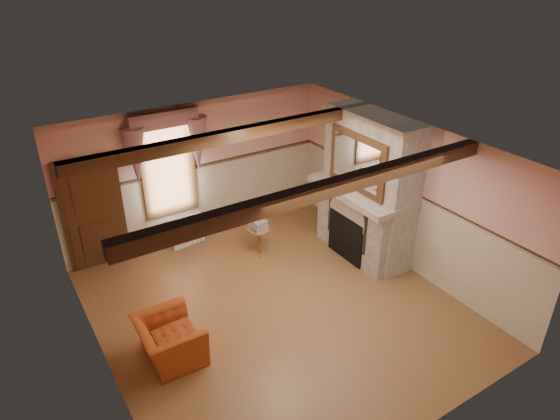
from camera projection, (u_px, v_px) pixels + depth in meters
floor at (277, 308)px, 8.37m from camera, size 5.50×6.00×0.01m
ceiling at (276, 152)px, 7.06m from camera, size 5.50×6.00×0.01m
wall_back at (197, 171)px, 9.95m from camera, size 5.50×0.02×2.80m
wall_front at (421, 355)px, 5.48m from camera, size 5.50×0.02×2.80m
wall_left at (96, 295)px, 6.41m from camera, size 0.02×6.00×2.80m
wall_right at (405, 194)px, 9.02m from camera, size 0.02×6.00×2.80m
wainscot at (277, 271)px, 8.02m from camera, size 5.50×6.00×1.50m
chair_rail at (277, 231)px, 7.67m from camera, size 5.50×6.00×0.08m
firebox at (348, 236)px, 9.56m from camera, size 0.20×0.95×0.90m
armchair at (170, 340)px, 7.23m from camera, size 0.87×0.99×0.63m
side_table at (259, 240)px, 9.76m from camera, size 0.52×0.52×0.55m
book_stack at (258, 224)px, 9.57m from camera, size 0.29×0.34×0.20m
radiator at (187, 231)px, 10.03m from camera, size 0.72×0.26×0.60m
bowl at (355, 182)px, 9.35m from camera, size 0.32×0.32×0.08m
mantel_clock at (336, 168)px, 9.77m from camera, size 0.14×0.24×0.20m
oil_lamp at (349, 174)px, 9.45m from camera, size 0.11×0.11×0.28m
candle_red at (391, 199)px, 8.62m from camera, size 0.06×0.06×0.16m
jar_yellow at (368, 188)px, 9.07m from camera, size 0.06×0.06×0.12m
fireplace at (369, 187)px, 9.31m from camera, size 0.85×2.00×2.80m
mantel at (362, 191)px, 9.25m from camera, size 1.05×2.05×0.12m
overmantel_mirror at (357, 162)px, 8.87m from camera, size 0.06×1.44×1.04m
door at (94, 215)px, 9.08m from camera, size 1.10×0.10×2.10m
window at (168, 166)px, 9.53m from camera, size 1.06×0.08×2.02m
window_drapes at (166, 138)px, 9.18m from camera, size 1.30×0.14×1.40m
ceiling_beam_front at (327, 189)px, 6.21m from camera, size 5.50×0.18×0.20m
ceiling_beam_back at (237, 134)px, 8.00m from camera, size 5.50×0.18×0.20m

